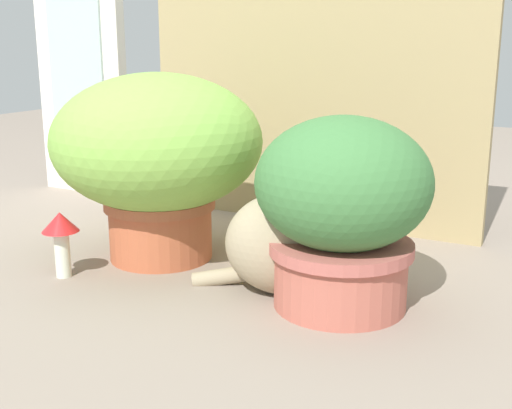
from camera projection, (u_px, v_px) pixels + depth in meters
name	position (u px, v px, depth m)	size (l,w,h in m)	color
ground_plane	(204.00, 274.00, 1.52)	(6.00, 6.00, 0.00)	gray
cardboard_backdrop	(309.00, 77.00, 1.86)	(1.00, 0.03, 0.84)	tan
window_panel_white	(80.00, 51.00, 2.23)	(0.35, 0.05, 0.96)	white
grass_planter	(158.00, 152.00, 1.58)	(0.50, 0.50, 0.45)	#BA5C3B
leafy_planter	(342.00, 207.00, 1.30)	(0.35, 0.35, 0.39)	#B75F4F
cat	(295.00, 238.00, 1.38)	(0.39, 0.26, 0.32)	tan
mushroom_ornament_red	(61.00, 231.00, 1.48)	(0.08, 0.08, 0.15)	silver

